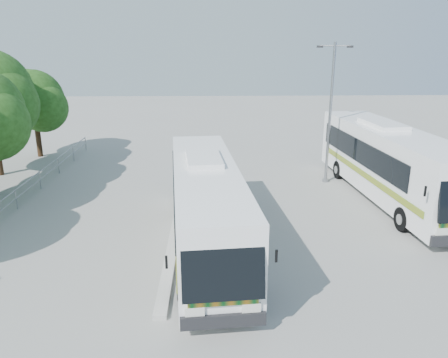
{
  "coord_description": "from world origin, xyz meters",
  "views": [
    {
      "loc": [
        -0.8,
        -16.67,
        7.5
      ],
      "look_at": [
        -0.23,
        1.72,
        1.8
      ],
      "focal_mm": 35.0,
      "sensor_mm": 36.0,
      "label": 1
    }
  ],
  "objects_px": {
    "tree_far_e": "(35,100)",
    "coach_main": "(206,203)",
    "coach_adjacent": "(389,161)",
    "lamppost": "(330,108)"
  },
  "relations": [
    {
      "from": "tree_far_e",
      "to": "coach_main",
      "type": "height_order",
      "value": "tree_far_e"
    },
    {
      "from": "tree_far_e",
      "to": "coach_main",
      "type": "distance_m",
      "value": 18.7
    },
    {
      "from": "tree_far_e",
      "to": "coach_adjacent",
      "type": "xyz_separation_m",
      "value": [
        20.68,
        -9.27,
        -1.96
      ]
    },
    {
      "from": "coach_adjacent",
      "to": "lamppost",
      "type": "bearing_deg",
      "value": 126.01
    },
    {
      "from": "coach_main",
      "to": "lamppost",
      "type": "height_order",
      "value": "lamppost"
    },
    {
      "from": "tree_far_e",
      "to": "coach_adjacent",
      "type": "bearing_deg",
      "value": -24.15
    },
    {
      "from": "coach_main",
      "to": "lamppost",
      "type": "relative_size",
      "value": 1.52
    },
    {
      "from": "coach_main",
      "to": "coach_adjacent",
      "type": "xyz_separation_m",
      "value": [
        9.05,
        5.21,
        0.19
      ]
    },
    {
      "from": "tree_far_e",
      "to": "lamppost",
      "type": "xyz_separation_m",
      "value": [
        18.33,
        -6.5,
        0.31
      ]
    },
    {
      "from": "coach_main",
      "to": "coach_adjacent",
      "type": "distance_m",
      "value": 10.44
    }
  ]
}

